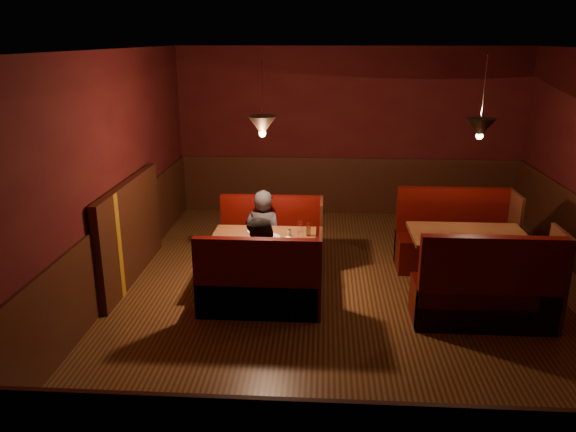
# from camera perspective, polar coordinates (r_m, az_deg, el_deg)

# --- Properties ---
(room) EXTENTS (6.02, 7.02, 2.92)m
(room) POSITION_cam_1_polar(r_m,az_deg,el_deg) (6.63, 5.01, 0.28)
(room) COLOR #49260E
(room) RESTS_ON ground
(main_table) EXTENTS (1.28, 0.78, 0.90)m
(main_table) POSITION_cam_1_polar(r_m,az_deg,el_deg) (7.00, -2.34, -3.23)
(main_table) COLOR #5B2F1A
(main_table) RESTS_ON ground
(main_bench_far) EXTENTS (1.41, 0.50, 0.96)m
(main_bench_far) POSITION_cam_1_polar(r_m,az_deg,el_deg) (7.76, -1.66, -2.86)
(main_bench_far) COLOR #4B0806
(main_bench_far) RESTS_ON ground
(main_bench_near) EXTENTS (1.41, 0.50, 0.96)m
(main_bench_near) POSITION_cam_1_polar(r_m,az_deg,el_deg) (6.42, -2.86, -7.42)
(main_bench_near) COLOR #4B0806
(main_bench_near) RESTS_ON ground
(second_table) EXTENTS (1.38, 0.88, 0.78)m
(second_table) POSITION_cam_1_polar(r_m,az_deg,el_deg) (7.15, 17.78, -3.25)
(second_table) COLOR #5B2F1A
(second_table) RESTS_ON ground
(second_bench_far) EXTENTS (1.53, 0.57, 1.09)m
(second_bench_far) POSITION_cam_1_polar(r_m,az_deg,el_deg) (7.98, 16.49, -2.69)
(second_bench_far) COLOR #4B0806
(second_bench_far) RESTS_ON ground
(second_bench_near) EXTENTS (1.53, 0.57, 1.09)m
(second_bench_near) POSITION_cam_1_polar(r_m,az_deg,el_deg) (6.51, 19.55, -7.74)
(second_bench_near) COLOR #4B0806
(second_bench_near) RESTS_ON ground
(diner_a) EXTENTS (0.60, 0.47, 1.46)m
(diner_a) POSITION_cam_1_polar(r_m,az_deg,el_deg) (7.51, -2.53, -0.13)
(diner_a) COLOR #323137
(diner_a) RESTS_ON ground
(diner_b) EXTENTS (0.86, 0.78, 1.43)m
(diner_b) POSITION_cam_1_polar(r_m,az_deg,el_deg) (6.40, -2.61, -3.52)
(diner_b) COLOR black
(diner_b) RESTS_ON ground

